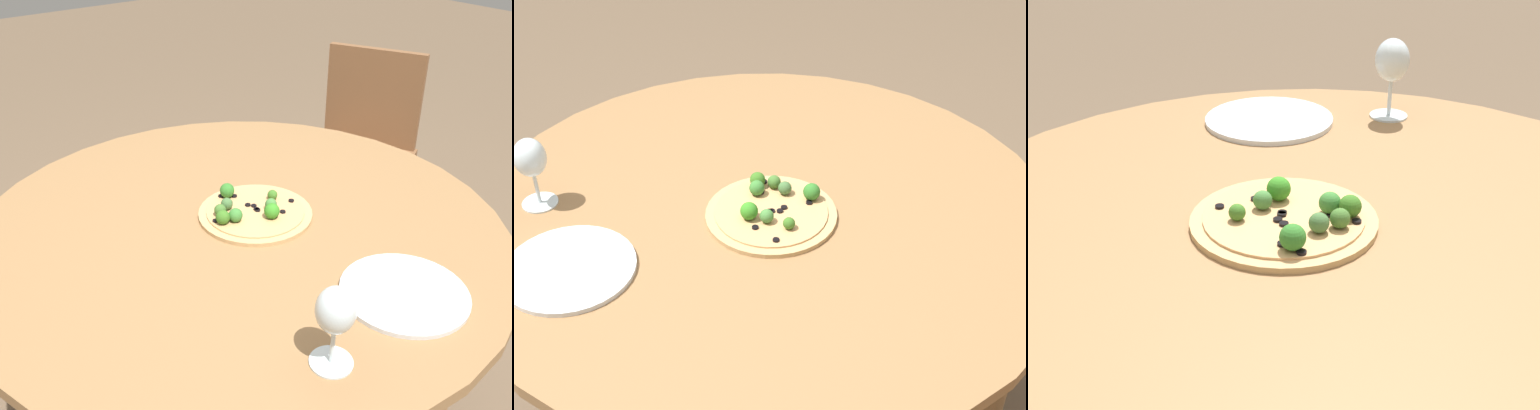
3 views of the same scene
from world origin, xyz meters
TOP-DOWN VIEW (x-y plane):
  - dining_table at (0.00, 0.00)m, footprint 1.28×1.28m
  - pizza at (0.00, -0.04)m, footprint 0.28×0.28m
  - wine_glass at (-0.46, 0.15)m, footprint 0.08×0.08m
  - plate_near at (-0.42, -0.10)m, footprint 0.26×0.26m

SIDE VIEW (x-z plane):
  - dining_table at x=0.00m, z-range 0.29..1.00m
  - plate_near at x=-0.42m, z-range 0.71..0.72m
  - pizza at x=0.00m, z-range 0.69..0.75m
  - wine_glass at x=-0.46m, z-range 0.74..0.90m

